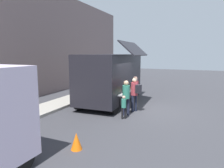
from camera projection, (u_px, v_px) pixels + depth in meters
name	position (u px, v px, depth m)	size (l,w,h in m)	color
ground_plane	(142.00, 109.00, 11.06)	(60.00, 60.00, 0.00)	#38383D
curb_strip	(30.00, 114.00, 9.97)	(28.00, 1.60, 0.15)	#9E998E
food_truck_main	(111.00, 77.00, 12.37)	(5.73, 3.32, 3.67)	black
traffic_cone_orange	(76.00, 141.00, 6.41)	(0.36, 0.36, 0.55)	orange
trash_bin	(107.00, 83.00, 17.40)	(0.60, 0.60, 1.04)	#2F6534
customer_front_ordering	(135.00, 89.00, 11.25)	(0.36, 0.36, 1.77)	#4C463F
customer_mid_with_backpack	(135.00, 91.00, 10.49)	(0.48, 0.58, 1.78)	#1C2235
customer_rear_waiting	(126.00, 95.00, 9.88)	(0.35, 0.35, 1.73)	#1F2236
child_near_queue	(124.00, 105.00, 9.38)	(0.22, 0.22, 1.10)	black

